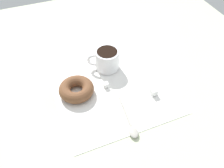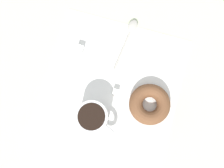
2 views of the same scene
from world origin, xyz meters
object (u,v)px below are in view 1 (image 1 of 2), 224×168
(sugar_cube_extra, at_px, (106,85))
(donut, at_px, (76,89))
(sugar_cube, at_px, (154,92))
(coffee_cup, at_px, (107,59))
(spoon, at_px, (131,126))

(sugar_cube_extra, bearing_deg, donut, 85.50)
(donut, bearing_deg, sugar_cube, -112.17)
(sugar_cube, bearing_deg, coffee_cup, 28.89)
(donut, bearing_deg, sugar_cube_extra, -94.50)
(coffee_cup, relative_size, sugar_cube, 5.54)
(spoon, distance_m, sugar_cube, 0.14)
(donut, height_order, spoon, donut)
(spoon, height_order, sugar_cube, sugar_cube)
(spoon, bearing_deg, coffee_cup, -5.08)
(coffee_cup, relative_size, sugar_cube_extra, 6.98)
(coffee_cup, bearing_deg, sugar_cube_extra, 158.06)
(spoon, relative_size, sugar_cube_extra, 10.04)
(spoon, distance_m, sugar_cube_extra, 0.16)
(donut, xyz_separation_m, sugar_cube, (-0.09, -0.21, -0.01))
(donut, relative_size, sugar_cube_extra, 7.14)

